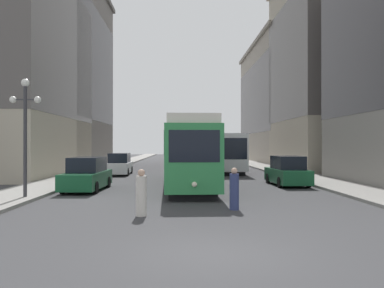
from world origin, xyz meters
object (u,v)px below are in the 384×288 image
at_px(parked_car_right_far, 287,172).
at_px(pedestrian_crossing_far, 141,194).
at_px(streetcar, 186,151).
at_px(pedestrian_crossing_near, 234,190).
at_px(parked_car_left_mid, 87,175).
at_px(transit_bus, 225,151).
at_px(lamp_post_left_near, 25,119).
at_px(parked_car_left_near, 119,165).

xyz_separation_m(parked_car_right_far, pedestrian_crossing_far, (-7.97, -10.33, -0.08)).
distance_m(streetcar, pedestrian_crossing_near, 9.49).
bearing_deg(parked_car_left_mid, streetcar, 25.65).
distance_m(transit_bus, parked_car_right_far, 13.14).
bearing_deg(streetcar, parked_car_right_far, -3.29).
bearing_deg(streetcar, transit_bus, 71.37).
height_order(streetcar, transit_bus, streetcar).
distance_m(streetcar, transit_bus, 13.29).
xyz_separation_m(parked_car_left_mid, lamp_post_left_near, (-1.90, -3.79, 2.83)).
distance_m(parked_car_right_far, lamp_post_left_near, 15.19).
bearing_deg(transit_bus, parked_car_left_mid, -121.01).
bearing_deg(parked_car_left_mid, lamp_post_left_near, -114.97).
xyz_separation_m(parked_car_left_mid, pedestrian_crossing_near, (7.21, -6.78, -0.09)).
height_order(pedestrian_crossing_far, lamp_post_left_near, lamp_post_left_near).
height_order(parked_car_right_far, pedestrian_crossing_far, parked_car_right_far).
height_order(transit_bus, pedestrian_crossing_far, transit_bus).
relative_size(streetcar, parked_car_right_far, 3.41).
bearing_deg(parked_car_left_mid, parked_car_left_near, 91.67).
distance_m(parked_car_left_near, lamp_post_left_near, 15.72).
bearing_deg(streetcar, lamp_post_left_near, -141.65).
bearing_deg(lamp_post_left_near, parked_car_left_mid, 63.37).
bearing_deg(parked_car_left_mid, parked_car_right_far, 12.68).
bearing_deg(lamp_post_left_near, pedestrian_crossing_near, -18.20).
xyz_separation_m(streetcar, pedestrian_crossing_far, (-1.74, -10.50, -1.34)).
relative_size(parked_car_left_near, pedestrian_crossing_far, 2.85).
distance_m(streetcar, pedestrian_crossing_far, 10.72).
distance_m(parked_car_right_far, pedestrian_crossing_near, 10.14).
height_order(parked_car_left_mid, parked_car_right_far, same).
bearing_deg(transit_bus, pedestrian_crossing_far, -102.88).
bearing_deg(streetcar, pedestrian_crossing_near, -81.35).
relative_size(transit_bus, lamp_post_left_near, 2.15).
xyz_separation_m(streetcar, parked_car_left_near, (-5.51, 9.10, -1.26)).
distance_m(parked_car_left_near, pedestrian_crossing_near, 19.70).
bearing_deg(parked_car_left_mid, pedestrian_crossing_far, -63.23).
bearing_deg(pedestrian_crossing_far, parked_car_left_mid, -95.50).
bearing_deg(parked_car_left_near, streetcar, -59.77).
relative_size(pedestrian_crossing_near, lamp_post_left_near, 0.30).
relative_size(streetcar, lamp_post_left_near, 2.80).
relative_size(streetcar, parked_car_left_mid, 3.02).
bearing_deg(pedestrian_crossing_far, streetcar, -130.03).
bearing_deg(transit_bus, parked_car_left_near, -158.22).
height_order(parked_car_left_near, pedestrian_crossing_far, parked_car_left_near).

